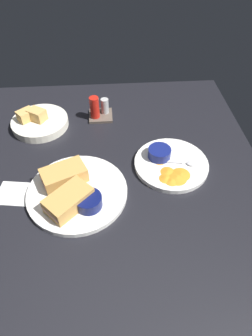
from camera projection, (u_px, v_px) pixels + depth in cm
name	position (u px, v px, depth cm)	size (l,w,h in cm)	color
ground_plane	(96.00, 175.00, 93.06)	(110.00, 110.00, 3.00)	black
plate_sandwich_main	(77.00, 192.00, 85.03)	(29.96, 29.96, 1.60)	white
sandwich_half_near	(64.00, 175.00, 85.46)	(14.97, 12.25, 4.80)	tan
sandwich_half_far	(69.00, 200.00, 78.89)	(14.62, 14.51, 4.80)	tan
ramekin_dark_sauce	(89.00, 201.00, 79.35)	(7.68, 7.68, 3.54)	#0C144C
spoon_by_dark_ramekin	(75.00, 193.00, 83.21)	(7.89, 8.16, 0.80)	silver
plate_chips_companion	(171.00, 164.00, 93.25)	(24.18, 24.18, 1.60)	white
ramekin_light_gravy	(159.00, 153.00, 93.32)	(7.53, 7.53, 3.24)	navy
spoon_by_gravy_ramekin	(187.00, 163.00, 91.88)	(9.94, 3.63, 0.80)	silver
plantain_chip_scatter	(173.00, 174.00, 88.62)	(11.40, 14.92, 0.60)	orange
bread_basket_rear	(39.00, 122.00, 107.21)	(21.02, 21.02, 7.24)	silver
condiment_caddy	(99.00, 110.00, 110.12)	(9.00, 9.00, 9.50)	brown
paper_napkin_folded	(15.00, 193.00, 85.47)	(11.00, 9.00, 0.40)	white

